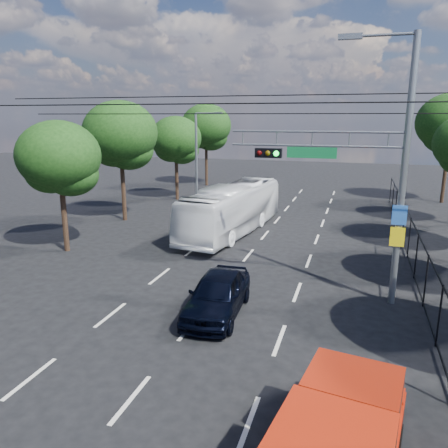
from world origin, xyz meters
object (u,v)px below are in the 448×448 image
at_px(navy_hatchback, 217,294).
at_px(white_bus, 232,209).
at_px(signal_mast, 368,161).
at_px(white_van, 210,213).

distance_m(navy_hatchback, white_bus, 11.11).
relative_size(signal_mast, white_van, 2.28).
distance_m(signal_mast, white_van, 14.40).
bearing_deg(signal_mast, white_bus, 132.26).
height_order(signal_mast, white_van, signal_mast).
bearing_deg(white_van, white_bus, -46.67).
height_order(navy_hatchback, white_van, navy_hatchback).
distance_m(navy_hatchback, white_van, 13.54).
height_order(white_bus, white_van, white_bus).
relative_size(white_bus, white_van, 2.49).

